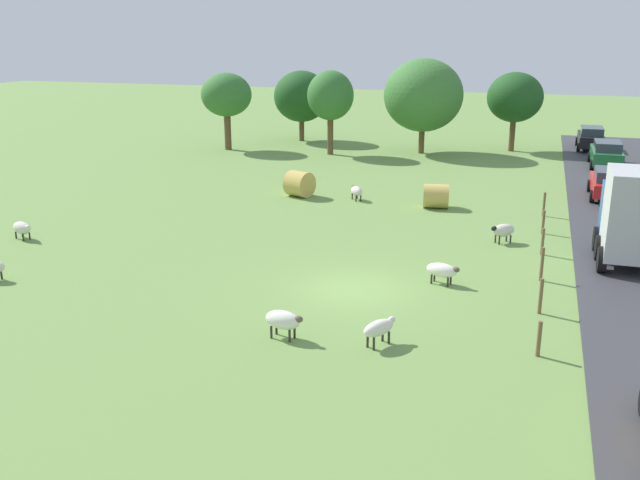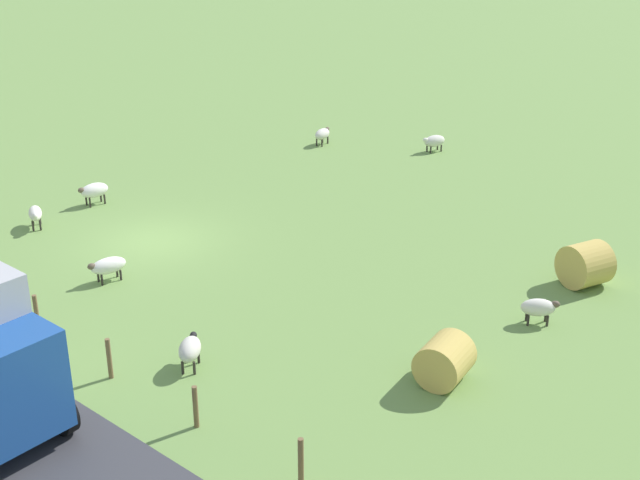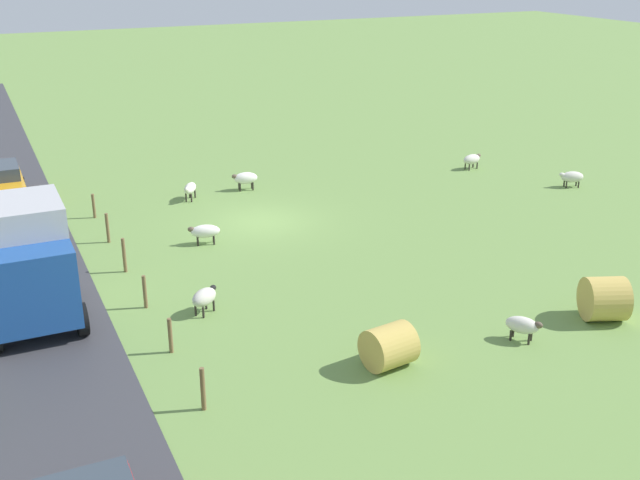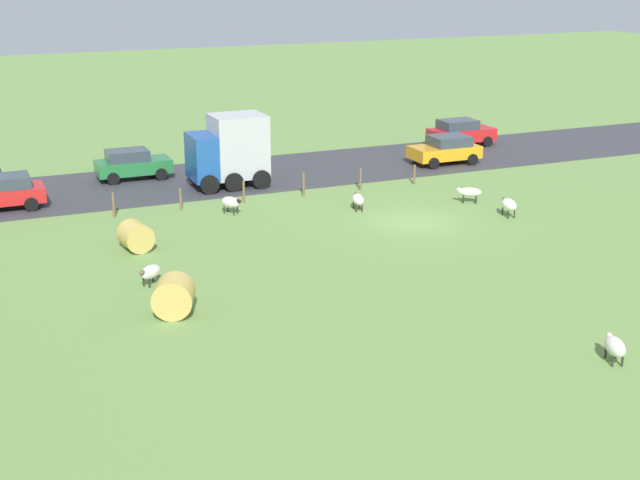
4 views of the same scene
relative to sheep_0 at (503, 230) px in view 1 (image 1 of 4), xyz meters
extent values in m
plane|color=#6B8E47|center=(-4.56, -7.13, -0.54)|extent=(160.00, 160.00, 0.00)
ellipsoid|color=beige|center=(0.01, 0.01, 0.00)|extent=(1.10, 1.01, 0.53)
ellipsoid|color=black|center=(-0.36, -0.27, 0.12)|extent=(0.32, 0.30, 0.20)
cylinder|color=#2D2823|center=(-0.12, -0.27, -0.37)|extent=(0.07, 0.07, 0.35)
cylinder|color=#2D2823|center=(-0.29, -0.04, -0.37)|extent=(0.07, 0.07, 0.35)
cylinder|color=#2D2823|center=(0.32, 0.05, -0.37)|extent=(0.07, 0.07, 0.35)
cylinder|color=#2D2823|center=(0.14, 0.29, -0.37)|extent=(0.07, 0.07, 0.35)
ellipsoid|color=silver|center=(-19.51, -5.57, -0.05)|extent=(1.18, 0.86, 0.52)
ellipsoid|color=silver|center=(-19.04, -5.75, 0.07)|extent=(0.31, 0.26, 0.20)
cylinder|color=#2D2823|center=(-19.19, -5.54, -0.39)|extent=(0.07, 0.07, 0.30)
cylinder|color=#2D2823|center=(-19.29, -5.81, -0.39)|extent=(0.07, 0.07, 0.30)
cylinder|color=#2D2823|center=(-19.74, -5.34, -0.39)|extent=(0.07, 0.07, 0.30)
cylinder|color=#2D2823|center=(-19.84, -5.60, -0.39)|extent=(0.07, 0.07, 0.30)
ellipsoid|color=white|center=(-1.75, -5.69, -0.03)|extent=(1.19, 0.74, 0.50)
ellipsoid|color=brown|center=(-1.24, -5.81, 0.08)|extent=(0.29, 0.24, 0.20)
cylinder|color=#2D2823|center=(-1.42, -5.62, -0.38)|extent=(0.07, 0.07, 0.33)
cylinder|color=#2D2823|center=(-1.49, -5.89, -0.38)|extent=(0.07, 0.07, 0.33)
cylinder|color=#2D2823|center=(-2.02, -5.48, -0.38)|extent=(0.07, 0.07, 0.33)
cylinder|color=#2D2823|center=(-2.08, -5.75, -0.38)|extent=(0.07, 0.07, 0.33)
ellipsoid|color=silver|center=(-7.75, 5.52, -0.05)|extent=(0.96, 1.06, 0.49)
ellipsoid|color=brown|center=(-8.02, 5.88, 0.06)|extent=(0.30, 0.32, 0.20)
cylinder|color=#2D2823|center=(-8.02, 5.65, -0.39)|extent=(0.07, 0.07, 0.31)
cylinder|color=#2D2823|center=(-7.80, 5.81, -0.39)|extent=(0.07, 0.07, 0.31)
cylinder|color=#2D2823|center=(-7.70, 5.23, -0.39)|extent=(0.07, 0.07, 0.31)
cylinder|color=#2D2823|center=(-7.48, 5.39, -0.39)|extent=(0.07, 0.07, 0.31)
ellipsoid|color=white|center=(-5.47, -11.56, 0.03)|extent=(1.16, 0.70, 0.54)
ellipsoid|color=brown|center=(-4.96, -11.63, 0.15)|extent=(0.28, 0.22, 0.20)
cylinder|color=#2D2823|center=(-5.15, -11.45, -0.36)|extent=(0.07, 0.07, 0.37)
cylinder|color=#2D2823|center=(-5.20, -11.75, -0.36)|extent=(0.07, 0.07, 0.37)
cylinder|color=#2D2823|center=(-5.75, -11.36, -0.36)|extent=(0.07, 0.07, 0.37)
cylinder|color=#2D2823|center=(-5.79, -11.66, -0.36)|extent=(0.07, 0.07, 0.37)
ellipsoid|color=silver|center=(-2.73, -11.21, -0.01)|extent=(0.95, 1.17, 0.45)
ellipsoid|color=silver|center=(-2.46, -10.76, 0.10)|extent=(0.29, 0.32, 0.20)
cylinder|color=#2D2823|center=(-2.68, -10.89, -0.36)|extent=(0.07, 0.07, 0.37)
cylinder|color=#2D2823|center=(-2.47, -11.02, -0.36)|extent=(0.07, 0.07, 0.37)
cylinder|color=#2D2823|center=(-2.99, -11.41, -0.36)|extent=(0.07, 0.07, 0.37)
cylinder|color=#2D2823|center=(-2.78, -11.53, -0.36)|extent=(0.07, 0.07, 0.37)
cylinder|color=#2D2823|center=(-16.80, -9.94, -0.38)|extent=(0.07, 0.07, 0.32)
cylinder|color=tan|center=(-3.57, 5.17, 0.05)|extent=(1.39, 1.36, 1.19)
cylinder|color=tan|center=(-10.87, 5.46, 0.13)|extent=(1.61, 1.69, 1.35)
cylinder|color=brown|center=(-20.86, 18.13, 0.87)|extent=(0.49, 0.49, 2.83)
ellipsoid|color=#336B2D|center=(-20.86, 18.13, 3.46)|extent=(3.66, 3.66, 3.13)
cylinder|color=brown|center=(-6.98, 20.90, 0.55)|extent=(0.40, 0.40, 2.19)
ellipsoid|color=#3D7533|center=(-6.98, 20.90, 3.55)|extent=(5.56, 5.56, 5.08)
cylinder|color=brown|center=(-17.05, 23.78, 0.46)|extent=(0.40, 0.40, 2.00)
ellipsoid|color=#1E4C1E|center=(-17.05, 23.78, 2.94)|extent=(4.32, 4.32, 3.96)
cylinder|color=brown|center=(-0.85, 23.78, 0.73)|extent=(0.40, 0.40, 2.55)
ellipsoid|color=#1E4C1E|center=(-0.85, 23.78, 3.33)|extent=(3.96, 3.96, 3.54)
cylinder|color=brown|center=(-13.07, 18.44, 0.88)|extent=(0.42, 0.42, 2.85)
ellipsoid|color=#336B2D|center=(-13.07, 18.44, 3.59)|extent=(3.25, 3.25, 3.43)
cylinder|color=brown|center=(1.58, -10.54, -0.03)|extent=(0.12, 0.12, 1.03)
cylinder|color=brown|center=(1.58, -7.41, 0.04)|extent=(0.12, 0.12, 1.17)
cylinder|color=brown|center=(1.58, -4.29, 0.08)|extent=(0.12, 0.12, 1.24)
cylinder|color=brown|center=(1.58, -1.16, 0.00)|extent=(0.12, 0.12, 1.09)
cylinder|color=brown|center=(1.58, 1.97, -0.02)|extent=(0.12, 0.12, 1.05)
cylinder|color=brown|center=(1.58, 5.09, 0.03)|extent=(0.12, 0.12, 1.16)
cube|color=#1E4C99|center=(4.82, -0.06, 1.15)|extent=(2.33, 1.20, 2.30)
cube|color=#B2B2B7|center=(4.82, -2.00, 1.59)|extent=(2.33, 2.68, 3.19)
cylinder|color=black|center=(3.66, -0.06, 0.00)|extent=(0.30, 0.96, 0.96)
cylinder|color=black|center=(3.66, -1.33, 0.00)|extent=(0.30, 0.96, 0.96)
cylinder|color=black|center=(3.66, -2.80, 0.00)|extent=(0.30, 0.96, 0.96)
cube|color=black|center=(4.68, 26.03, 0.23)|extent=(1.72, 4.48, 0.78)
cube|color=#333D47|center=(4.68, 25.70, 0.90)|extent=(1.51, 2.46, 0.56)
cylinder|color=black|center=(3.82, 27.49, -0.16)|extent=(0.22, 0.64, 0.64)
cylinder|color=black|center=(5.54, 27.49, -0.16)|extent=(0.22, 0.64, 0.64)
cylinder|color=black|center=(3.82, 24.58, -0.16)|extent=(0.22, 0.64, 0.64)
cylinder|color=black|center=(5.54, 24.58, -0.16)|extent=(0.22, 0.64, 0.64)
cube|color=red|center=(4.87, 9.79, 0.18)|extent=(1.91, 4.06, 0.69)
cube|color=#333D47|center=(4.87, 9.48, 0.80)|extent=(1.68, 2.23, 0.56)
cylinder|color=black|center=(3.92, 11.11, -0.16)|extent=(0.22, 0.64, 0.64)
cylinder|color=black|center=(5.83, 11.11, -0.16)|extent=(0.22, 0.64, 0.64)
cylinder|color=black|center=(3.92, 8.47, -0.16)|extent=(0.22, 0.64, 0.64)
cylinder|color=black|center=(5.83, 8.47, -0.16)|extent=(0.22, 0.64, 0.64)
cube|color=#237238|center=(5.26, 19.07, 0.23)|extent=(1.78, 4.53, 0.80)
cube|color=#333D47|center=(5.26, 18.73, 0.91)|extent=(1.57, 2.49, 0.56)
cylinder|color=black|center=(4.37, 20.55, -0.16)|extent=(0.22, 0.64, 0.64)
cylinder|color=black|center=(6.16, 20.55, -0.16)|extent=(0.22, 0.64, 0.64)
cylinder|color=black|center=(4.37, 17.60, -0.16)|extent=(0.22, 0.64, 0.64)
cylinder|color=black|center=(6.16, 17.60, -0.16)|extent=(0.22, 0.64, 0.64)
camera|label=1|loc=(1.13, -28.88, 8.04)|focal=39.20mm
camera|label=2|loc=(11.76, 14.26, 10.69)|focal=47.29mm
camera|label=3|loc=(5.78, 20.98, 10.16)|focal=43.29mm
camera|label=4|loc=(-38.03, 11.80, 10.94)|focal=49.89mm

